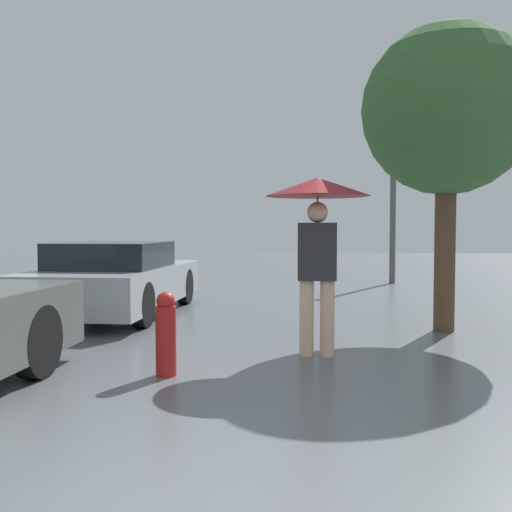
{
  "coord_description": "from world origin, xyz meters",
  "views": [
    {
      "loc": [
        -0.03,
        -2.25,
        1.35
      ],
      "look_at": [
        -0.68,
        3.78,
        1.06
      ],
      "focal_mm": 40.0,
      "sensor_mm": 36.0,
      "label": 1
    }
  ],
  "objects": [
    {
      "name": "pedestrian",
      "position": [
        -0.03,
        3.78,
        1.51
      ],
      "size": [
        1.1,
        1.1,
        1.89
      ],
      "color": "beige",
      "rests_on": "ground_plane"
    },
    {
      "name": "street_lamp",
      "position": [
        1.81,
        12.11,
        2.35
      ],
      "size": [
        0.28,
        0.28,
        4.04
      ],
      "color": "#515456",
      "rests_on": "ground_plane"
    },
    {
      "name": "parked_car_farthest",
      "position": [
        -3.21,
        6.46,
        0.55
      ],
      "size": [
        1.79,
        4.01,
        1.14
      ],
      "color": "#9EA3A8",
      "rests_on": "ground_plane"
    },
    {
      "name": "tree",
      "position": [
        1.63,
        5.44,
        2.87
      ],
      "size": [
        2.2,
        2.2,
        3.99
      ],
      "color": "brown",
      "rests_on": "ground_plane"
    },
    {
      "name": "fire_hydrant",
      "position": [
        -1.41,
        2.82,
        0.39
      ],
      "size": [
        0.19,
        0.19,
        0.77
      ],
      "color": "#B21E19",
      "rests_on": "ground_plane"
    }
  ]
}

